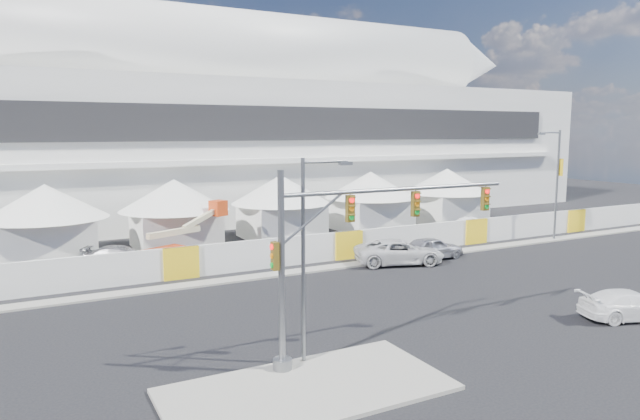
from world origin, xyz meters
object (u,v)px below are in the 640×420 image
pickup_curb (399,252)px  sedan_silver (432,248)px  lot_car_c (121,257)px  streetlight_curb (556,177)px  lot_car_a (475,225)px  traffic_mast (336,253)px  boom_lift (170,251)px  pickup_near (630,305)px  lot_car_b (539,221)px  streetlight_median (308,246)px

pickup_curb → sedan_silver: bearing=-69.8°
lot_car_c → streetlight_curb: size_ratio=0.54×
lot_car_a → traffic_mast: bearing=131.8°
traffic_mast → boom_lift: 19.52m
pickup_near → lot_car_b: 26.65m
lot_car_c → streetlight_curb: bearing=-72.0°
lot_car_a → pickup_curb: bearing=121.9°
streetlight_curb → boom_lift: 31.36m
lot_car_c → streetlight_curb: 34.53m
boom_lift → pickup_curb: bearing=-49.2°
pickup_near → lot_car_a: pickup_near is taller
pickup_curb → pickup_near: bearing=-149.9°
lot_car_b → streetlight_curb: bearing=159.8°
boom_lift → sedan_silver: bearing=-45.1°
streetlight_median → pickup_near: bearing=-9.0°
lot_car_c → traffic_mast: traffic_mast is taller
lot_car_b → boom_lift: boom_lift is taller
sedan_silver → streetlight_median: 20.56m
lot_car_b → sedan_silver: bearing=126.4°
pickup_curb → traffic_mast: size_ratio=0.56×
boom_lift → traffic_mast: bearing=-108.3°
lot_car_a → traffic_mast: traffic_mast is taller
sedan_silver → lot_car_a: bearing=-58.2°
sedan_silver → streetlight_curb: size_ratio=0.52×
traffic_mast → streetlight_median: 1.14m
pickup_near → streetlight_median: (-16.19, 2.57, 3.99)m
lot_car_b → streetlight_curb: (-3.68, -4.59, 4.59)m
lot_car_c → lot_car_a: bearing=-62.2°
sedan_silver → traffic_mast: 19.95m
pickup_curb → streetlight_median: bearing=151.3°
lot_car_b → streetlight_median: 37.98m
traffic_mast → streetlight_median: streetlight_median is taller
sedan_silver → traffic_mast: size_ratio=0.44×
pickup_curb → lot_car_a: bearing=-43.9°
pickup_near → lot_car_a: bearing=-5.2°
lot_car_a → lot_car_b: (6.76, -1.35, 0.04)m
sedan_silver → streetlight_curb: streetlight_curb is taller
streetlight_median → boom_lift: size_ratio=0.96×
lot_car_b → lot_car_c: 37.27m
lot_car_a → boom_lift: 27.52m
lot_car_a → streetlight_median: 33.00m
sedan_silver → pickup_near: (0.18, -14.87, -0.11)m
sedan_silver → streetlight_curb: (13.58, 0.99, 4.50)m
sedan_silver → lot_car_a: 12.58m
traffic_mast → streetlight_median: (-1.02, 0.38, 0.32)m
streetlight_curb → boom_lift: size_ratio=1.11×
sedan_silver → traffic_mast: bearing=128.7°
sedan_silver → streetlight_median: (-16.01, -12.31, 3.89)m
pickup_curb → streetlight_median: size_ratio=0.77×
pickup_near → lot_car_b: bearing=-19.7°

